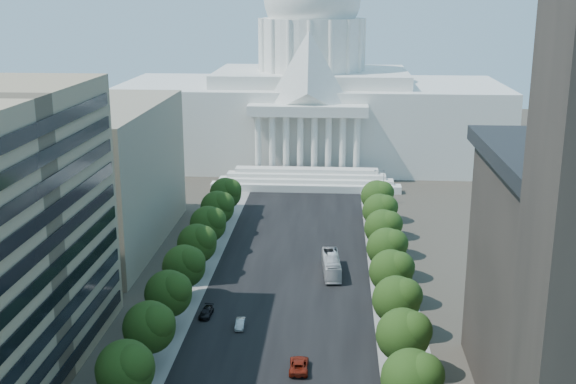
% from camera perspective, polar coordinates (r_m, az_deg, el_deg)
% --- Properties ---
extents(road_asphalt, '(30.00, 260.00, 0.01)m').
position_cam_1_polar(road_asphalt, '(144.58, 0.38, -5.76)').
color(road_asphalt, black).
rests_on(road_asphalt, ground).
extents(sidewalk_left, '(8.00, 260.00, 0.02)m').
position_cam_1_polar(sidewalk_left, '(146.90, -7.07, -5.54)').
color(sidewalk_left, gray).
rests_on(sidewalk_left, ground).
extents(sidewalk_right, '(8.00, 260.00, 0.02)m').
position_cam_1_polar(sidewalk_right, '(144.75, 7.95, -5.89)').
color(sidewalk_right, gray).
rests_on(sidewalk_right, ground).
extents(capitol, '(120.00, 56.00, 73.00)m').
position_cam_1_polar(capitol, '(231.90, 1.85, 7.39)').
color(capitol, white).
rests_on(capitol, ground).
extents(office_block_left_far, '(38.00, 52.00, 30.00)m').
position_cam_1_polar(office_block_left_far, '(159.55, -16.85, 1.24)').
color(office_block_left_far, gray).
rests_on(office_block_left_far, ground).
extents(tree_l_c, '(7.79, 7.60, 9.97)m').
position_cam_1_polar(tree_l_c, '(96.03, -12.59, -13.41)').
color(tree_l_c, '#33261C').
rests_on(tree_l_c, ground).
extents(tree_l_d, '(7.79, 7.60, 9.97)m').
position_cam_1_polar(tree_l_d, '(106.28, -10.77, -10.36)').
color(tree_l_d, '#33261C').
rests_on(tree_l_d, ground).
extents(tree_l_e, '(7.79, 7.60, 9.97)m').
position_cam_1_polar(tree_l_e, '(116.87, -9.30, -7.84)').
color(tree_l_e, '#33261C').
rests_on(tree_l_e, ground).
extents(tree_l_f, '(7.79, 7.60, 9.97)m').
position_cam_1_polar(tree_l_f, '(127.71, -8.10, -5.74)').
color(tree_l_f, '#33261C').
rests_on(tree_l_f, ground).
extents(tree_l_g, '(7.79, 7.60, 9.97)m').
position_cam_1_polar(tree_l_g, '(138.74, -7.09, -3.97)').
color(tree_l_g, '#33261C').
rests_on(tree_l_g, ground).
extents(tree_l_h, '(7.79, 7.60, 9.97)m').
position_cam_1_polar(tree_l_h, '(149.92, -6.23, -2.46)').
color(tree_l_h, '#33261C').
rests_on(tree_l_h, ground).
extents(tree_l_i, '(7.79, 7.60, 9.97)m').
position_cam_1_polar(tree_l_i, '(161.21, -5.50, -1.16)').
color(tree_l_i, '#33261C').
rests_on(tree_l_i, ground).
extents(tree_l_j, '(7.79, 7.60, 9.97)m').
position_cam_1_polar(tree_l_j, '(172.60, -4.86, -0.04)').
color(tree_l_j, '#33261C').
rests_on(tree_l_j, ground).
extents(tree_r_c, '(7.79, 7.60, 9.97)m').
position_cam_1_polar(tree_r_c, '(93.02, 9.94, -14.27)').
color(tree_r_c, '#33261C').
rests_on(tree_r_c, ground).
extents(tree_r_d, '(7.79, 7.60, 9.97)m').
position_cam_1_polar(tree_r_d, '(103.57, 9.27, -11.00)').
color(tree_r_d, '#33261C').
rests_on(tree_r_d, ground).
extents(tree_r_e, '(7.79, 7.60, 9.97)m').
position_cam_1_polar(tree_r_e, '(114.41, 8.74, -8.34)').
color(tree_r_e, '#33261C').
rests_on(tree_r_e, ground).
extents(tree_r_f, '(7.79, 7.60, 9.97)m').
position_cam_1_polar(tree_r_f, '(125.46, 8.30, -6.14)').
color(tree_r_f, '#33261C').
rests_on(tree_r_f, ground).
extents(tree_r_g, '(7.79, 7.60, 9.97)m').
position_cam_1_polar(tree_r_g, '(136.67, 7.94, -4.30)').
color(tree_r_g, '#33261C').
rests_on(tree_r_g, ground).
extents(tree_r_h, '(7.79, 7.60, 9.97)m').
position_cam_1_polar(tree_r_h, '(148.01, 7.64, -2.75)').
color(tree_r_h, '#33261C').
rests_on(tree_r_h, ground).
extents(tree_r_i, '(7.79, 7.60, 9.97)m').
position_cam_1_polar(tree_r_i, '(159.44, 7.38, -1.41)').
color(tree_r_i, '#33261C').
rests_on(tree_r_i, ground).
extents(tree_r_j, '(7.79, 7.60, 9.97)m').
position_cam_1_polar(tree_r_j, '(170.95, 7.15, -0.25)').
color(tree_r_j, '#33261C').
rests_on(tree_r_j, ground).
extents(streetlight_c, '(2.61, 0.44, 9.00)m').
position_cam_1_polar(streetlight_c, '(114.99, 9.50, -8.59)').
color(streetlight_c, gray).
rests_on(streetlight_c, ground).
extents(streetlight_d, '(2.61, 0.44, 9.00)m').
position_cam_1_polar(streetlight_d, '(138.13, 8.55, -4.39)').
color(streetlight_d, gray).
rests_on(streetlight_d, ground).
extents(streetlight_e, '(2.61, 0.44, 9.00)m').
position_cam_1_polar(streetlight_e, '(161.82, 7.88, -1.41)').
color(streetlight_e, gray).
rests_on(streetlight_e, ground).
extents(streetlight_f, '(2.61, 0.44, 9.00)m').
position_cam_1_polar(streetlight_f, '(185.86, 7.39, 0.81)').
color(streetlight_f, gray).
rests_on(streetlight_f, ground).
extents(car_silver, '(1.52, 4.07, 1.33)m').
position_cam_1_polar(car_silver, '(118.69, -3.80, -10.35)').
color(car_silver, '#A3A7AB').
rests_on(car_silver, ground).
extents(car_red, '(2.76, 5.84, 1.61)m').
position_cam_1_polar(car_red, '(106.18, 0.87, -13.52)').
color(car_red, maroon).
rests_on(car_red, ground).
extents(car_dark_b, '(2.16, 4.71, 1.33)m').
position_cam_1_polar(car_dark_b, '(123.13, -6.47, -9.43)').
color(car_dark_b, black).
rests_on(car_dark_b, ground).
extents(city_bus, '(3.96, 13.07, 3.59)m').
position_cam_1_polar(city_bus, '(139.73, 3.45, -5.77)').
color(city_bus, silver).
rests_on(city_bus, ground).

